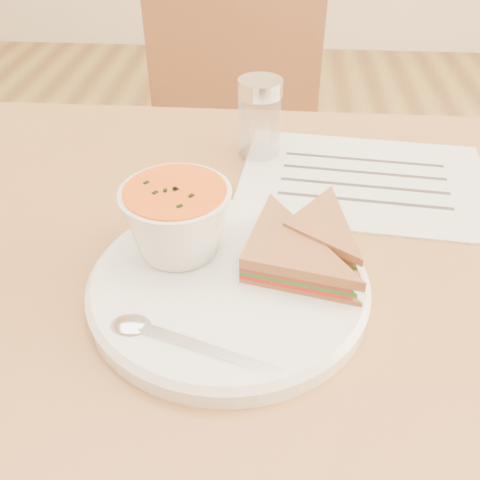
# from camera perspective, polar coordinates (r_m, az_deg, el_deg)

# --- Properties ---
(dining_table) EXTENTS (1.00, 0.70, 0.75)m
(dining_table) POSITION_cam_1_polar(r_m,az_deg,el_deg) (0.89, 2.12, -19.55)
(dining_table) COLOR brown
(dining_table) RESTS_ON floor
(chair_far) EXTENTS (0.43, 0.43, 0.89)m
(chair_far) POSITION_cam_1_polar(r_m,az_deg,el_deg) (1.24, -0.37, 4.84)
(chair_far) COLOR brown
(chair_far) RESTS_ON floor
(plate) EXTENTS (0.36, 0.36, 0.02)m
(plate) POSITION_cam_1_polar(r_m,az_deg,el_deg) (0.53, -1.23, -4.83)
(plate) COLOR white
(plate) RESTS_ON dining_table
(soup_bowl) EXTENTS (0.11, 0.11, 0.08)m
(soup_bowl) POSITION_cam_1_polar(r_m,az_deg,el_deg) (0.54, -6.67, 1.77)
(soup_bowl) COLOR white
(soup_bowl) RESTS_ON plate
(sandwich_half_a) EXTENTS (0.14, 0.14, 0.04)m
(sandwich_half_a) POSITION_cam_1_polar(r_m,az_deg,el_deg) (0.51, -0.10, -3.57)
(sandwich_half_a) COLOR #B36C3F
(sandwich_half_a) RESTS_ON plate
(sandwich_half_b) EXTENTS (0.13, 0.13, 0.03)m
(sandwich_half_b) POSITION_cam_1_polar(r_m,az_deg,el_deg) (0.55, 4.53, 0.61)
(sandwich_half_b) COLOR #B36C3F
(sandwich_half_b) RESTS_ON plate
(spoon) EXTENTS (0.19, 0.09, 0.01)m
(spoon) POSITION_cam_1_polar(r_m,az_deg,el_deg) (0.47, -5.73, -10.92)
(spoon) COLOR silver
(spoon) RESTS_ON plate
(paper_menu) EXTENTS (0.34, 0.27, 0.00)m
(paper_menu) POSITION_cam_1_polar(r_m,az_deg,el_deg) (0.73, 13.05, 6.26)
(paper_menu) COLOR silver
(paper_menu) RESTS_ON dining_table
(condiment_shaker) EXTENTS (0.07, 0.07, 0.11)m
(condiment_shaker) POSITION_cam_1_polar(r_m,az_deg,el_deg) (0.75, 2.09, 12.83)
(condiment_shaker) COLOR silver
(condiment_shaker) RESTS_ON dining_table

